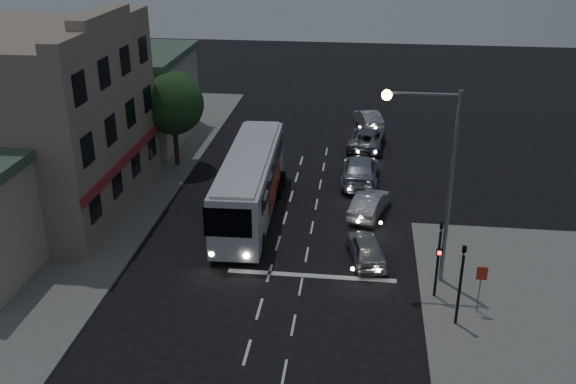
# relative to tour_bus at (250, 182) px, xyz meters

# --- Properties ---
(ground) EXTENTS (120.00, 120.00, 0.00)m
(ground) POSITION_rel_tour_bus_xyz_m (1.99, -8.21, -1.99)
(ground) COLOR black
(sidewalk_far) EXTENTS (12.00, 50.00, 0.12)m
(sidewalk_far) POSITION_rel_tour_bus_xyz_m (-11.01, -0.21, -1.93)
(sidewalk_far) COLOR slate
(sidewalk_far) RESTS_ON ground
(road_markings) EXTENTS (8.00, 30.55, 0.01)m
(road_markings) POSITION_rel_tour_bus_xyz_m (3.28, -4.91, -1.99)
(road_markings) COLOR silver
(road_markings) RESTS_ON ground
(tour_bus) EXTENTS (2.88, 12.09, 3.69)m
(tour_bus) POSITION_rel_tour_bus_xyz_m (0.00, 0.00, 0.00)
(tour_bus) COLOR silver
(tour_bus) RESTS_ON ground
(car_suv) EXTENTS (2.30, 4.12, 1.32)m
(car_suv) POSITION_rel_tour_bus_xyz_m (6.52, -4.41, -1.33)
(car_suv) COLOR #A7A9AD
(car_suv) RESTS_ON ground
(car_sedan_a) EXTENTS (2.49, 4.39, 1.37)m
(car_sedan_a) POSITION_rel_tour_bus_xyz_m (6.66, 0.73, -1.31)
(car_sedan_a) COLOR silver
(car_sedan_a) RESTS_ON ground
(car_sedan_b) EXTENTS (2.40, 5.56, 1.59)m
(car_sedan_b) POSITION_rel_tour_bus_xyz_m (6.04, 5.56, -1.20)
(car_sedan_b) COLOR #A5ACBD
(car_sedan_b) RESTS_ON ground
(car_sedan_c) EXTENTS (2.90, 5.36, 1.43)m
(car_sedan_c) POSITION_rel_tour_bus_xyz_m (6.42, 11.95, -1.28)
(car_sedan_c) COLOR slate
(car_sedan_c) RESTS_ON ground
(car_extra) EXTENTS (2.60, 4.34, 1.35)m
(car_extra) POSITION_rel_tour_bus_xyz_m (6.46, 16.89, -1.32)
(car_extra) COLOR silver
(car_extra) RESTS_ON ground
(traffic_signal_main) EXTENTS (0.25, 0.35, 4.10)m
(traffic_signal_main) POSITION_rel_tour_bus_xyz_m (9.59, -7.43, 0.43)
(traffic_signal_main) COLOR black
(traffic_signal_main) RESTS_ON sidewalk_near
(traffic_signal_side) EXTENTS (0.18, 0.15, 4.10)m
(traffic_signal_side) POSITION_rel_tour_bus_xyz_m (10.29, -9.41, 0.43)
(traffic_signal_side) COLOR black
(traffic_signal_side) RESTS_ON sidewalk_near
(regulatory_sign) EXTENTS (0.45, 0.12, 2.20)m
(regulatory_sign) POSITION_rel_tour_bus_xyz_m (11.29, -8.45, -0.40)
(regulatory_sign) COLOR slate
(regulatory_sign) RESTS_ON sidewalk_near
(streetlight) EXTENTS (3.32, 0.44, 9.00)m
(streetlight) POSITION_rel_tour_bus_xyz_m (9.33, -6.01, 3.74)
(streetlight) COLOR slate
(streetlight) RESTS_ON sidewalk_near
(main_building) EXTENTS (10.12, 12.00, 11.00)m
(main_building) POSITION_rel_tour_bus_xyz_m (-11.97, -0.21, 3.16)
(main_building) COLOR gray
(main_building) RESTS_ON sidewalk_far
(low_building_north) EXTENTS (9.40, 9.40, 6.50)m
(low_building_north) POSITION_rel_tour_bus_xyz_m (-11.51, 11.79, 1.40)
(low_building_north) COLOR #AAA188
(low_building_north) RESTS_ON sidewalk_far
(street_tree) EXTENTS (4.00, 4.00, 6.20)m
(street_tree) POSITION_rel_tour_bus_xyz_m (-6.22, 6.81, 2.50)
(street_tree) COLOR black
(street_tree) RESTS_ON sidewalk_far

